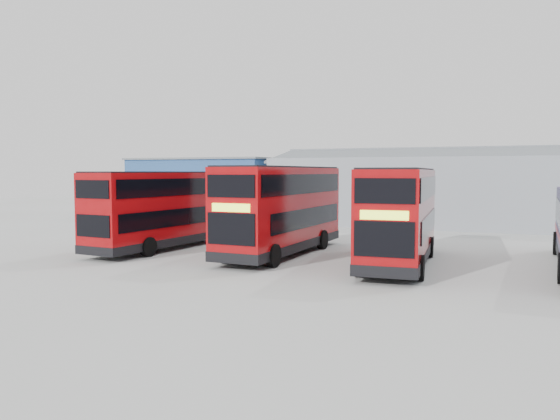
{
  "coord_description": "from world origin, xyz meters",
  "views": [
    {
      "loc": [
        9.13,
        -23.91,
        3.97
      ],
      "look_at": [
        -0.72,
        0.89,
        2.1
      ],
      "focal_mm": 35.0,
      "sensor_mm": 36.0,
      "label": 1
    }
  ],
  "objects_px": {
    "maintenance_shed": "(480,190)",
    "panel_van": "(168,206)",
    "double_decker_centre": "(282,211)",
    "double_decker_right": "(400,217)",
    "office_block": "(211,188)",
    "double_decker_left": "(163,211)"
  },
  "relations": [
    {
      "from": "maintenance_shed",
      "to": "panel_van",
      "type": "distance_m",
      "value": 23.95
    },
    {
      "from": "double_decker_centre",
      "to": "double_decker_right",
      "type": "relative_size",
      "value": 1.03
    },
    {
      "from": "office_block",
      "to": "panel_van",
      "type": "height_order",
      "value": "office_block"
    },
    {
      "from": "maintenance_shed",
      "to": "double_decker_centre",
      "type": "relative_size",
      "value": 3.01
    },
    {
      "from": "panel_van",
      "to": "office_block",
      "type": "bearing_deg",
      "value": 100.83
    },
    {
      "from": "maintenance_shed",
      "to": "double_decker_right",
      "type": "relative_size",
      "value": 3.1
    },
    {
      "from": "maintenance_shed",
      "to": "office_block",
      "type": "bearing_deg",
      "value": -174.79
    },
    {
      "from": "double_decker_left",
      "to": "double_decker_centre",
      "type": "distance_m",
      "value": 6.43
    },
    {
      "from": "double_decker_centre",
      "to": "maintenance_shed",
      "type": "bearing_deg",
      "value": 69.64
    },
    {
      "from": "maintenance_shed",
      "to": "double_decker_centre",
      "type": "height_order",
      "value": "maintenance_shed"
    },
    {
      "from": "double_decker_left",
      "to": "double_decker_centre",
      "type": "xyz_separation_m",
      "value": [
        6.4,
        0.54,
        0.12
      ]
    },
    {
      "from": "office_block",
      "to": "panel_van",
      "type": "bearing_deg",
      "value": -96.3
    },
    {
      "from": "double_decker_centre",
      "to": "double_decker_right",
      "type": "bearing_deg",
      "value": -5.43
    },
    {
      "from": "office_block",
      "to": "maintenance_shed",
      "type": "bearing_deg",
      "value": 5.21
    },
    {
      "from": "double_decker_left",
      "to": "maintenance_shed",
      "type": "bearing_deg",
      "value": -120.62
    },
    {
      "from": "double_decker_right",
      "to": "office_block",
      "type": "bearing_deg",
      "value": 133.51
    },
    {
      "from": "double_decker_left",
      "to": "panel_van",
      "type": "distance_m",
      "value": 14.75
    },
    {
      "from": "double_decker_centre",
      "to": "double_decker_left",
      "type": "bearing_deg",
      "value": -172.47
    },
    {
      "from": "office_block",
      "to": "maintenance_shed",
      "type": "distance_m",
      "value": 22.09
    },
    {
      "from": "double_decker_centre",
      "to": "panel_van",
      "type": "bearing_deg",
      "value": 142.79
    },
    {
      "from": "office_block",
      "to": "double_decker_centre",
      "type": "relative_size",
      "value": 1.22
    },
    {
      "from": "office_block",
      "to": "maintenance_shed",
      "type": "height_order",
      "value": "maintenance_shed"
    }
  ]
}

